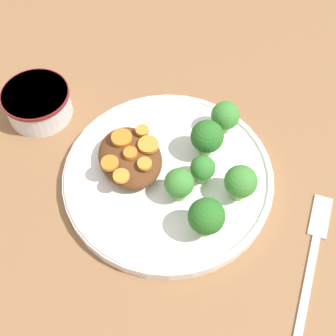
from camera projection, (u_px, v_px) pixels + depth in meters
name	position (u px, v px, depth m)	size (l,w,h in m)	color
ground_plane	(168.00, 181.00, 0.65)	(4.00, 4.00, 0.00)	#8C603D
plate	(168.00, 176.00, 0.64)	(0.29, 0.29, 0.02)	white
dip_bowl	(37.00, 102.00, 0.69)	(0.10, 0.10, 0.04)	silver
stew_mound	(130.00, 157.00, 0.63)	(0.10, 0.08, 0.03)	#5B3319
broccoli_floret_0	(207.00, 137.00, 0.62)	(0.04, 0.04, 0.06)	#759E51
broccoli_floret_1	(176.00, 185.00, 0.59)	(0.04, 0.04, 0.05)	#759E51
broccoli_floret_2	(240.00, 182.00, 0.59)	(0.04, 0.04, 0.05)	#7FA85B
broccoli_floret_3	(203.00, 169.00, 0.61)	(0.03, 0.03, 0.04)	#759E51
broccoli_floret_4	(206.00, 217.00, 0.56)	(0.05, 0.05, 0.06)	#7FA85B
broccoli_floret_5	(225.00, 116.00, 0.65)	(0.04, 0.04, 0.05)	#7FA85B
carrot_slice_0	(122.00, 138.00, 0.62)	(0.03, 0.03, 0.01)	orange
carrot_slice_1	(110.00, 163.00, 0.60)	(0.02, 0.02, 0.01)	orange
carrot_slice_2	(145.00, 164.00, 0.60)	(0.02, 0.02, 0.01)	orange
carrot_slice_3	(130.00, 153.00, 0.61)	(0.02, 0.02, 0.01)	orange
carrot_slice_4	(148.00, 145.00, 0.61)	(0.03, 0.03, 0.00)	orange
carrot_slice_5	(142.00, 130.00, 0.63)	(0.02, 0.02, 0.01)	orange
carrot_slice_6	(122.00, 178.00, 0.59)	(0.02, 0.02, 0.00)	orange
fork	(314.00, 250.00, 0.59)	(0.16, 0.15, 0.01)	silver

